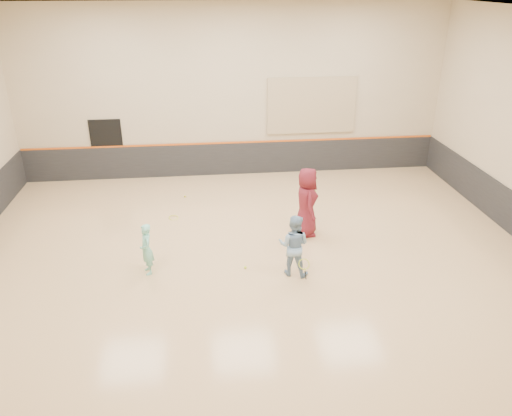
{
  "coord_description": "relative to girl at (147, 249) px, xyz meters",
  "views": [
    {
      "loc": [
        -1.16,
        -11.42,
        6.66
      ],
      "look_at": [
        0.17,
        0.4,
        1.15
      ],
      "focal_mm": 35.0,
      "sensor_mm": 36.0,
      "label": 1
    }
  ],
  "objects": [
    {
      "name": "ball_beside_spare",
      "position": [
        0.82,
        4.59,
        -0.62
      ],
      "size": [
        0.07,
        0.07,
        0.07
      ],
      "primitive_type": "sphere",
      "color": "yellow",
      "rests_on": "floor"
    },
    {
      "name": "acoustic_panel",
      "position": [
        5.42,
        6.57,
        1.84
      ],
      "size": [
        3.2,
        0.08,
        2.0
      ],
      "primitive_type": "cube",
      "color": "tan",
      "rests_on": "wall_back"
    },
    {
      "name": "doorway",
      "position": [
        -1.88,
        6.6,
        0.44
      ],
      "size": [
        1.1,
        0.05,
        2.2
      ],
      "primitive_type": "cube",
      "color": "black",
      "rests_on": "floor"
    },
    {
      "name": "girl",
      "position": [
        0.0,
        0.0,
        0.0
      ],
      "size": [
        0.44,
        0.55,
        1.31
      ],
      "primitive_type": "imported",
      "rotation": [
        0.0,
        0.0,
        -1.27
      ],
      "color": "#7CD8C3",
      "rests_on": "floor"
    },
    {
      "name": "accent_stripe",
      "position": [
        2.62,
        6.58,
        0.56
      ],
      "size": [
        14.9,
        0.03,
        0.06
      ],
      "primitive_type": "cube",
      "color": "#D85914",
      "rests_on": "wall_back"
    },
    {
      "name": "room",
      "position": [
        2.62,
        0.62,
        0.16
      ],
      "size": [
        15.04,
        12.04,
        6.22
      ],
      "color": "tan",
      "rests_on": "ground"
    },
    {
      "name": "held_racket",
      "position": [
        3.74,
        -0.82,
        -0.18
      ],
      "size": [
        0.41,
        0.41,
        0.48
      ],
      "primitive_type": null,
      "color": "#BECF2D",
      "rests_on": "instructor"
    },
    {
      "name": "ball_under_racket",
      "position": [
        2.4,
        -0.1,
        -0.62
      ],
      "size": [
        0.07,
        0.07,
        0.07
      ],
      "primitive_type": "sphere",
      "color": "#CAED37",
      "rests_on": "floor"
    },
    {
      "name": "wainscot_back",
      "position": [
        2.62,
        6.59,
        -0.06
      ],
      "size": [
        14.9,
        0.04,
        1.2
      ],
      "primitive_type": "cube",
      "color": "#232326",
      "rests_on": "floor"
    },
    {
      "name": "instructor",
      "position": [
        3.55,
        -0.44,
        0.13
      ],
      "size": [
        0.94,
        0.85,
        1.58
      ],
      "primitive_type": "imported",
      "rotation": [
        0.0,
        0.0,
        2.75
      ],
      "color": "#7D9FC1",
      "rests_on": "floor"
    },
    {
      "name": "ball_in_hand",
      "position": [
        4.48,
        1.52,
        0.67
      ],
      "size": [
        0.07,
        0.07,
        0.07
      ],
      "primitive_type": "sphere",
      "color": "#C1E134",
      "rests_on": "young_man"
    },
    {
      "name": "young_man",
      "position": [
        4.27,
        1.58,
        0.34
      ],
      "size": [
        0.65,
        0.98,
        1.99
      ],
      "primitive_type": "imported",
      "rotation": [
        0.0,
        0.0,
        1.59
      ],
      "color": "maroon",
      "rests_on": "floor"
    },
    {
      "name": "spare_racket",
      "position": [
        0.49,
        3.03,
        -0.59
      ],
      "size": [
        0.66,
        0.66,
        0.13
      ],
      "primitive_type": null,
      "color": "#CCD52E",
      "rests_on": "floor"
    }
  ]
}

